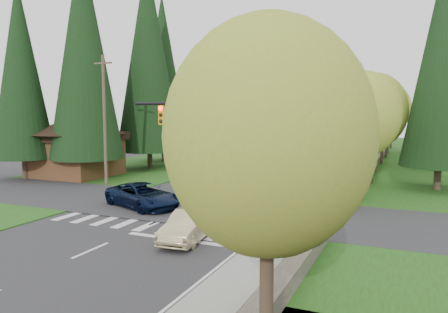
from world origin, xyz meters
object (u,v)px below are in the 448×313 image
Objects in this scene: suv_navy at (143,196)px; parked_car_b at (328,170)px; parked_car_a at (321,175)px; parked_car_e at (350,147)px; sedan_champagne at (189,225)px; parked_car_c at (327,162)px; parked_car_d at (345,150)px.

parked_car_b is (8.16, 16.06, -0.01)m from suv_navy.
suv_navy is 18.01m from parked_car_b.
parked_car_b reaches higher than parked_car_a.
suv_navy is 41.66m from parked_car_e.
parked_car_c is at bearing 81.93° from sedan_champagne.
sedan_champagne is 45.86m from parked_car_e.
parked_car_b reaches higher than sedan_champagne.
parked_car_a is 0.81× the size of parked_car_b.
parked_car_b is 6.44m from parked_car_c.
sedan_champagne is 0.82× the size of parked_car_b.
parked_car_a reaches higher than parked_car_c.
parked_car_c is 13.74m from parked_car_d.
parked_car_b reaches higher than parked_car_d.
parked_car_c is 1.00× the size of parked_car_d.
parked_car_b is 1.09× the size of parked_car_e.
sedan_champagne is 27.16m from parked_car_c.
suv_navy is 15.44m from parked_car_a.
parked_car_c is 0.87× the size of parked_car_e.
parked_car_b is 25.09m from parked_car_e.
parked_car_b is at bearing -88.38° from parked_car_d.
parked_car_d is at bearing 94.38° from parked_car_b.
suv_navy is 1.32× the size of parked_car_c.
parked_car_c is (1.26, 27.13, -0.01)m from sedan_champagne.
parked_car_a reaches higher than parked_car_d.
suv_navy is at bearing -102.97° from parked_car_d.
sedan_champagne is 18.02m from parked_car_a.
sedan_champagne is at bearing -97.58° from parked_car_c.
parked_car_b reaches higher than parked_car_e.
parked_car_c is (-1.22, 6.33, -0.07)m from parked_car_b.
parked_car_d is at bearing 12.26° from suv_navy.
parked_car_b is at bearing 77.79° from sedan_champagne.
parked_car_c is at bearing -92.46° from parked_car_e.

